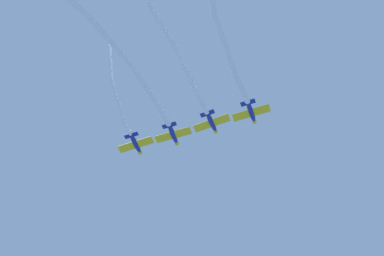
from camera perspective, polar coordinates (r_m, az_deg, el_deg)
name	(u,v)px	position (r m, az deg, el deg)	size (l,w,h in m)	color
airplane_lead	(251,112)	(94.18, 6.20, 1.65)	(5.13, 6.64, 1.66)	navy
smoke_trail_lead	(229,54)	(88.36, 3.84, 7.76)	(18.68, 8.28, 1.70)	white
airplane_left_wing	(212,122)	(95.18, 2.06, 0.58)	(5.10, 6.56, 1.66)	navy
smoke_trail_left_wing	(180,60)	(90.42, -1.25, 7.10)	(18.81, 11.26, 3.44)	white
airplane_right_wing	(173,134)	(96.21, -1.99, -0.67)	(5.13, 6.65, 1.66)	navy
smoke_trail_right_wing	(126,63)	(88.47, -6.94, 6.74)	(23.75, 16.72, 2.64)	white
airplane_slot	(136,144)	(98.24, -5.90, -1.67)	(5.12, 6.62, 1.66)	navy
smoke_trail_slot	(117,92)	(93.24, -7.85, 3.80)	(17.36, 3.94, 2.12)	white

